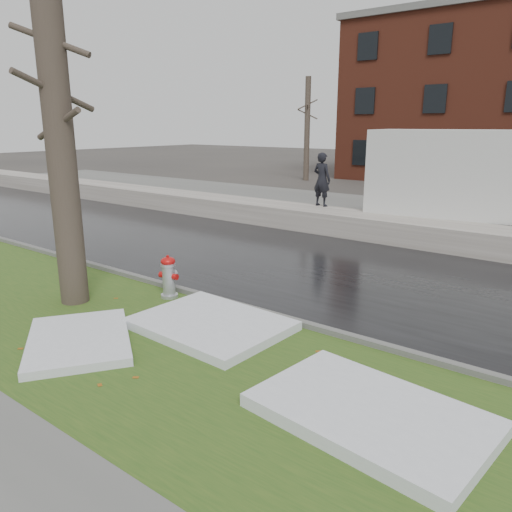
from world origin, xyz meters
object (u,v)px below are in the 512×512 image
Objects in this scene: worker at (322,179)px; tree at (59,128)px; fire_hydrant at (169,275)px; box_truck at (494,183)px.

tree is at bearing 96.50° from worker.
fire_hydrant is at bearing 105.49° from worker.
box_truck is at bearing 65.25° from tree.
tree is 10.23m from worker.
box_truck is at bearing 58.72° from fire_hydrant.
box_truck is 5.55m from worker.
box_truck is (5.30, 11.50, -1.71)m from tree.
tree is 0.66× the size of box_truck.
worker reaches higher than fire_hydrant.
fire_hydrant is 8.89m from worker.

